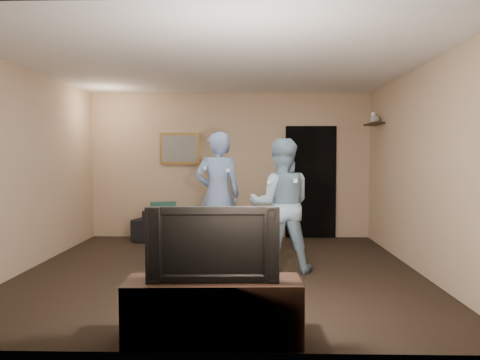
{
  "coord_description": "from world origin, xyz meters",
  "views": [
    {
      "loc": [
        0.38,
        -5.92,
        1.48
      ],
      "look_at": [
        0.23,
        0.3,
        1.15
      ],
      "focal_mm": 35.0,
      "sensor_mm": 36.0,
      "label": 1
    }
  ],
  "objects_px": {
    "television": "(213,243)",
    "wii_player_right": "(281,205)",
    "tv_console": "(213,310)",
    "wii_player_left": "(218,195)",
    "sofa": "(191,226)"
  },
  "relations": [
    {
      "from": "television",
      "to": "wii_player_right",
      "type": "distance_m",
      "value": 2.39
    },
    {
      "from": "tv_console",
      "to": "wii_player_right",
      "type": "bearing_deg",
      "value": 71.26
    },
    {
      "from": "tv_console",
      "to": "wii_player_left",
      "type": "height_order",
      "value": "wii_player_left"
    },
    {
      "from": "sofa",
      "to": "television",
      "type": "distance_m",
      "value": 4.33
    },
    {
      "from": "tv_console",
      "to": "wii_player_right",
      "type": "xyz_separation_m",
      "value": [
        0.68,
        2.29,
        0.6
      ]
    },
    {
      "from": "tv_console",
      "to": "wii_player_left",
      "type": "bearing_deg",
      "value": 91.08
    },
    {
      "from": "television",
      "to": "tv_console",
      "type": "bearing_deg",
      "value": 0.0
    },
    {
      "from": "tv_console",
      "to": "wii_player_left",
      "type": "xyz_separation_m",
      "value": [
        -0.18,
        3.08,
        0.66
      ]
    },
    {
      "from": "wii_player_left",
      "to": "tv_console",
      "type": "bearing_deg",
      "value": -86.62
    },
    {
      "from": "television",
      "to": "wii_player_right",
      "type": "height_order",
      "value": "wii_player_right"
    },
    {
      "from": "television",
      "to": "wii_player_left",
      "type": "distance_m",
      "value": 3.08
    },
    {
      "from": "sofa",
      "to": "television",
      "type": "bearing_deg",
      "value": 115.6
    },
    {
      "from": "tv_console",
      "to": "sofa",
      "type": "bearing_deg",
      "value": 97.32
    },
    {
      "from": "wii_player_right",
      "to": "tv_console",
      "type": "bearing_deg",
      "value": -106.45
    },
    {
      "from": "wii_player_right",
      "to": "sofa",
      "type": "bearing_deg",
      "value": 125.69
    }
  ]
}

